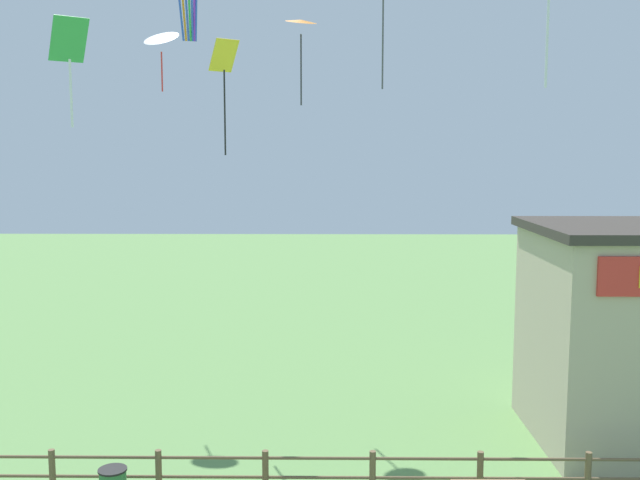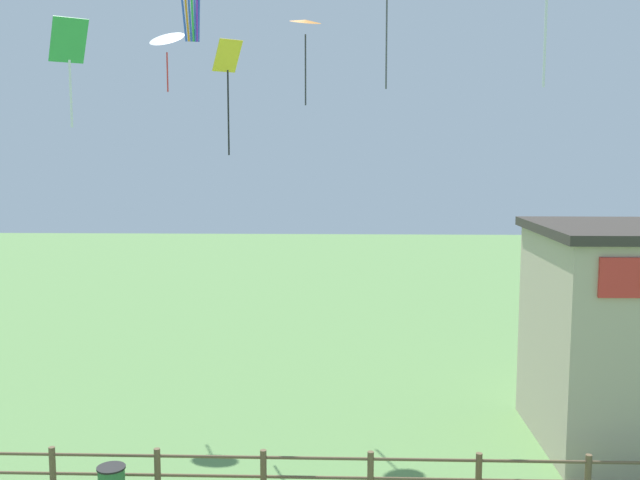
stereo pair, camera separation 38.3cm
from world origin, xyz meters
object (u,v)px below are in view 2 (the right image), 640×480
Objects in this scene: kite_green_diamond at (69,51)px; kite_yellow_diamond at (228,73)px; kite_pink_diamond at (387,3)px; kite_white_delta at (167,38)px; kite_orange_delta at (305,24)px.

kite_yellow_diamond is at bearing 70.33° from kite_green_diamond.
kite_green_diamond is 0.66× the size of kite_yellow_diamond.
kite_pink_diamond is (6.81, 6.70, 2.28)m from kite_green_diamond.
kite_white_delta is at bearing 134.11° from kite_yellow_diamond.
kite_yellow_diamond is (-2.14, -1.99, -1.70)m from kite_orange_delta.
kite_green_diamond is 6.62m from kite_yellow_diamond.
kite_yellow_diamond is at bearing -45.89° from kite_white_delta.
kite_orange_delta is 2.90m from kite_pink_diamond.
kite_white_delta is 8.81m from kite_green_diamond.
kite_yellow_diamond reaches higher than kite_green_diamond.
kite_green_diamond is 9.82m from kite_pink_diamond.
kite_yellow_diamond is (2.23, 6.23, 0.27)m from kite_green_diamond.
kite_pink_diamond is 1.07× the size of kite_yellow_diamond.
kite_yellow_diamond is (2.35, -2.43, -1.36)m from kite_white_delta.
kite_white_delta is 4.53m from kite_orange_delta.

